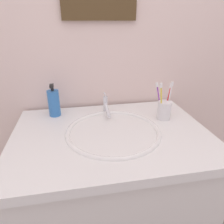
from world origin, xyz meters
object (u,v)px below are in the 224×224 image
at_px(toothbrush_purple, 159,98).
at_px(soap_dispenser, 54,103).
at_px(faucet, 106,106).
at_px(toothbrush_red, 168,98).
at_px(toothbrush_cup, 164,110).
at_px(toothbrush_yellow, 161,99).
at_px(toothbrush_white, 169,98).

xyz_separation_m(toothbrush_purple, soap_dispenser, (-0.56, 0.12, -0.03)).
height_order(faucet, toothbrush_red, toothbrush_red).
distance_m(faucet, toothbrush_red, 0.34).
bearing_deg(toothbrush_cup, faucet, 157.39).
bearing_deg(toothbrush_yellow, faucet, 152.41).
relative_size(faucet, toothbrush_yellow, 0.81).
xyz_separation_m(faucet, soap_dispenser, (-0.29, 0.03, 0.03)).
height_order(toothbrush_purple, soap_dispenser, toothbrush_purple).
relative_size(toothbrush_white, toothbrush_yellow, 0.96).
relative_size(toothbrush_red, soap_dispenser, 1.01).
bearing_deg(toothbrush_white, soap_dispenser, 166.72).
distance_m(toothbrush_red, toothbrush_white, 0.01).
bearing_deg(toothbrush_red, soap_dispenser, 167.68).
distance_m(toothbrush_yellow, soap_dispenser, 0.58).
relative_size(toothbrush_white, toothbrush_purple, 1.06).
bearing_deg(faucet, toothbrush_yellow, -27.59).
relative_size(toothbrush_cup, toothbrush_purple, 0.53).
bearing_deg(soap_dispenser, faucet, -5.70).
distance_m(faucet, toothbrush_white, 0.35).
xyz_separation_m(faucet, toothbrush_white, (0.32, -0.12, 0.07)).
distance_m(faucet, soap_dispenser, 0.29).
xyz_separation_m(toothbrush_white, toothbrush_yellow, (-0.06, -0.02, 0.00)).
height_order(faucet, toothbrush_yellow, toothbrush_yellow).
bearing_deg(soap_dispenser, toothbrush_yellow, -16.86).
bearing_deg(toothbrush_red, toothbrush_yellow, -147.55).
height_order(toothbrush_white, soap_dispenser, toothbrush_white).
bearing_deg(soap_dispenser, toothbrush_white, -13.28).
distance_m(toothbrush_red, soap_dispenser, 0.62).
bearing_deg(faucet, toothbrush_cup, -22.61).
distance_m(toothbrush_purple, soap_dispenser, 0.57).
relative_size(toothbrush_cup, toothbrush_red, 0.53).
distance_m(toothbrush_cup, toothbrush_yellow, 0.08).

